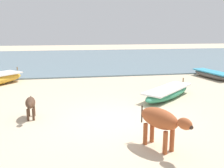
{
  "coord_description": "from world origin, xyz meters",
  "views": [
    {
      "loc": [
        -1.44,
        -7.62,
        2.86
      ],
      "look_at": [
        0.41,
        2.72,
        0.6
      ],
      "focal_mm": 40.99,
      "sensor_mm": 36.0,
      "label": 1
    }
  ],
  "objects_px": {
    "fishing_boat_3": "(168,92)",
    "cow_adult_rust": "(161,120)",
    "fishing_boat_0": "(212,74)",
    "calf_near_dark": "(30,104)"
  },
  "relations": [
    {
      "from": "cow_adult_rust",
      "to": "calf_near_dark",
      "type": "height_order",
      "value": "cow_adult_rust"
    },
    {
      "from": "fishing_boat_0",
      "to": "cow_adult_rust",
      "type": "xyz_separation_m",
      "value": [
        -6.33,
        -8.17,
        0.49
      ]
    },
    {
      "from": "fishing_boat_0",
      "to": "calf_near_dark",
      "type": "distance_m",
      "value": 11.1
    },
    {
      "from": "fishing_boat_0",
      "to": "calf_near_dark",
      "type": "relative_size",
      "value": 2.87
    },
    {
      "from": "fishing_boat_0",
      "to": "cow_adult_rust",
      "type": "bearing_deg",
      "value": -46.54
    },
    {
      "from": "fishing_boat_0",
      "to": "fishing_boat_3",
      "type": "height_order",
      "value": "fishing_boat_3"
    },
    {
      "from": "fishing_boat_3",
      "to": "calf_near_dark",
      "type": "xyz_separation_m",
      "value": [
        -5.38,
        -1.65,
        0.26
      ]
    },
    {
      "from": "calf_near_dark",
      "to": "fishing_boat_0",
      "type": "bearing_deg",
      "value": 115.15
    },
    {
      "from": "fishing_boat_3",
      "to": "calf_near_dark",
      "type": "distance_m",
      "value": 5.63
    },
    {
      "from": "fishing_boat_3",
      "to": "cow_adult_rust",
      "type": "bearing_deg",
      "value": -156.24
    }
  ]
}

